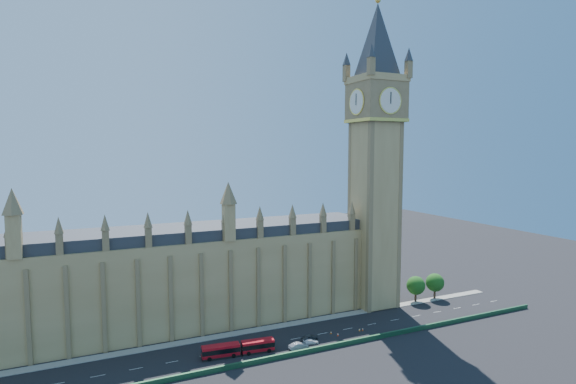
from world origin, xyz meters
name	(u,v)px	position (x,y,z in m)	size (l,w,h in m)	color
ground	(282,341)	(0.00, 0.00, 0.00)	(400.00, 400.00, 0.00)	black
palace_westminster	(168,278)	(-25.00, 22.00, 13.86)	(120.00, 20.00, 28.00)	#A5864F
elizabeth_tower	(376,134)	(38.00, 13.99, 54.56)	(20.59, 20.59, 105.00)	#A5864F
bridge_parapet	(297,353)	(0.00, -9.00, 0.60)	(160.00, 0.60, 1.20)	#1E4C2D
kerb_north	(268,328)	(0.00, 9.50, 0.08)	(160.00, 3.00, 0.16)	gray
tree_east_near	(416,285)	(52.22, 10.08, 5.64)	(6.00, 6.00, 8.50)	#382619
tree_east_far	(435,282)	(60.22, 10.08, 5.64)	(6.00, 6.00, 8.50)	#382619
red_bus	(238,348)	(-12.67, -2.81, 1.58)	(17.80, 4.45, 3.00)	#AA0B16
car_grey	(310,338)	(6.79, -2.53, 0.75)	(1.78, 4.41, 1.50)	#383B3F
car_silver	(299,346)	(2.00, -5.90, 0.81)	(1.71, 4.90, 1.61)	#929499
car_white	(311,342)	(6.10, -4.61, 0.58)	(1.64, 4.03, 1.17)	white
cone_a	(359,330)	(22.06, -2.68, 0.35)	(0.55, 0.55, 0.71)	black
cone_b	(331,333)	(14.00, -1.13, 0.35)	(0.54, 0.54, 0.71)	black
cone_c	(338,335)	(14.99, -3.08, 0.38)	(0.60, 0.60, 0.77)	black
cone_d	(363,329)	(23.08, -2.73, 0.34)	(0.57, 0.57, 0.68)	black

